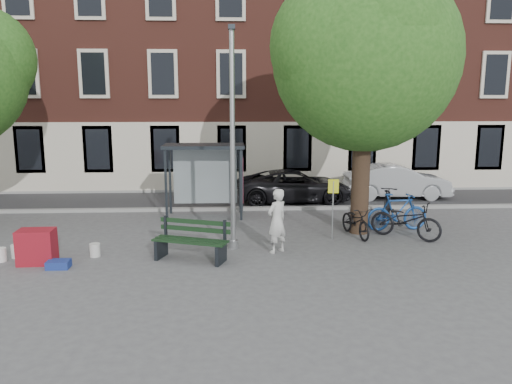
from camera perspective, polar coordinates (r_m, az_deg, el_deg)
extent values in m
plane|color=#4C4C4F|center=(14.33, -2.60, -6.43)|extent=(90.00, 90.00, 0.00)
cube|color=#28282B|center=(21.12, -2.71, -0.91)|extent=(40.00, 4.00, 0.01)
cube|color=gray|center=(19.16, -2.69, -1.93)|extent=(40.00, 0.25, 0.12)
cube|color=gray|center=(23.08, -2.74, 0.19)|extent=(40.00, 0.25, 0.12)
cube|color=brown|center=(26.87, -2.90, 16.49)|extent=(30.00, 8.00, 14.00)
cylinder|color=#9EA0A3|center=(13.76, -2.70, 5.61)|extent=(0.14, 0.14, 6.00)
cylinder|color=#9EA0A3|center=(14.29, -2.60, -5.97)|extent=(0.28, 0.28, 0.24)
cube|color=#1E2328|center=(13.85, -2.81, 18.29)|extent=(0.18, 0.35, 0.12)
cylinder|color=black|center=(15.93, 11.86, 1.35)|extent=(0.56, 0.56, 3.40)
sphere|color=#225218|center=(15.79, 12.37, 14.72)|extent=(5.60, 5.60, 5.60)
sphere|color=#225218|center=(16.47, 15.21, 16.16)|extent=(3.92, 3.92, 3.92)
sphere|color=#225218|center=(15.34, 9.72, 16.07)|extent=(4.20, 4.20, 4.20)
sphere|color=#225218|center=(15.05, 14.17, 17.18)|extent=(3.64, 3.64, 3.64)
cube|color=#1E2328|center=(17.50, -10.25, 0.71)|extent=(0.08, 0.08, 2.50)
cube|color=#1E2328|center=(17.36, -1.71, 0.80)|extent=(0.08, 0.08, 2.50)
cube|color=#1E2328|center=(18.68, -9.79, 1.33)|extent=(0.08, 0.08, 2.50)
cube|color=#1E2328|center=(18.55, -1.79, 1.41)|extent=(0.08, 0.08, 2.50)
cube|color=#1E2328|center=(17.81, -5.98, 5.24)|extent=(2.85, 1.45, 0.12)
cube|color=#8C999E|center=(18.55, -5.81, 1.76)|extent=(2.34, 0.04, 2.00)
cube|color=#1E2328|center=(17.93, -1.75, 1.51)|extent=(0.12, 1.14, 2.12)
cube|color=#D84C19|center=(17.93, -1.53, 1.51)|extent=(0.02, 0.90, 1.62)
imported|color=silver|center=(13.72, 2.41, -3.31)|extent=(0.78, 0.74, 1.79)
cube|color=#1E2328|center=(13.66, -10.79, -6.33)|extent=(0.30, 0.62, 0.51)
cube|color=#1E2328|center=(12.97, -4.03, -7.07)|extent=(0.30, 0.62, 0.51)
cube|color=black|center=(13.03, -7.90, -5.78)|extent=(1.93, 0.81, 0.05)
cube|color=black|center=(13.21, -7.53, -5.54)|extent=(1.93, 0.81, 0.05)
cube|color=black|center=(13.39, -7.16, -5.32)|extent=(1.93, 0.81, 0.05)
cube|color=black|center=(13.43, -6.98, -4.25)|extent=(1.90, 0.74, 0.11)
cube|color=black|center=(13.38, -7.00, -3.40)|extent=(1.90, 0.74, 0.11)
imported|color=black|center=(15.83, 16.73, -3.09)|extent=(2.19, 1.94, 1.15)
imported|color=navy|center=(16.70, 15.81, -2.21)|extent=(2.09, 0.77, 1.23)
imported|color=black|center=(15.73, 11.34, -3.29)|extent=(0.99, 1.91, 0.95)
imported|color=black|center=(17.86, 14.75, -1.44)|extent=(1.31, 2.01, 1.17)
imported|color=black|center=(20.72, 4.42, 0.70)|extent=(4.87, 2.40, 1.33)
imported|color=#A4A7AC|center=(22.23, 15.76, 1.17)|extent=(4.48, 1.68, 1.46)
cube|color=maroon|center=(14.06, -23.77, -5.74)|extent=(0.92, 0.63, 0.90)
cube|color=navy|center=(13.58, -21.63, -7.69)|extent=(0.56, 0.41, 0.20)
cylinder|color=silver|center=(14.20, -17.93, -6.33)|extent=(0.34, 0.34, 0.36)
cylinder|color=silver|center=(14.88, -25.68, -6.11)|extent=(0.31, 0.31, 0.36)
cylinder|color=white|center=(14.73, -27.15, -6.40)|extent=(0.37, 0.37, 0.36)
cylinder|color=#9EA0A3|center=(15.18, 8.76, -2.11)|extent=(0.04, 0.04, 1.78)
cube|color=#C8CE16|center=(15.04, 8.84, 0.66)|extent=(0.32, 0.05, 0.42)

